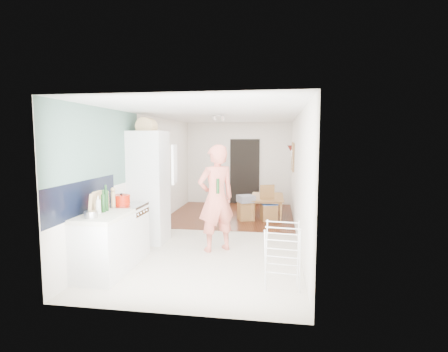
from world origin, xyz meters
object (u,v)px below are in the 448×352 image
(dining_table, at_px, (268,208))
(drying_rack, at_px, (282,256))
(stool, at_px, (246,211))
(person, at_px, (216,189))
(dining_chair, at_px, (269,203))

(dining_table, xyz_separation_m, drying_rack, (0.30, -4.45, 0.23))
(dining_table, relative_size, stool, 2.70)
(dining_table, distance_m, stool, 0.78)
(person, xyz_separation_m, drying_rack, (1.15, -1.47, -0.68))
(person, relative_size, dining_chair, 2.58)
(dining_chair, distance_m, drying_rack, 3.92)
(dining_chair, bearing_deg, person, -126.68)
(dining_chair, relative_size, drying_rack, 0.98)
(stool, relative_size, drying_rack, 0.52)
(person, bearing_deg, stool, -132.48)
(person, height_order, drying_rack, person)
(drying_rack, bearing_deg, dining_table, 99.88)
(stool, bearing_deg, drying_rack, -77.88)
(dining_table, xyz_separation_m, dining_chair, (0.03, -0.54, 0.22))
(dining_table, bearing_deg, person, 163.35)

